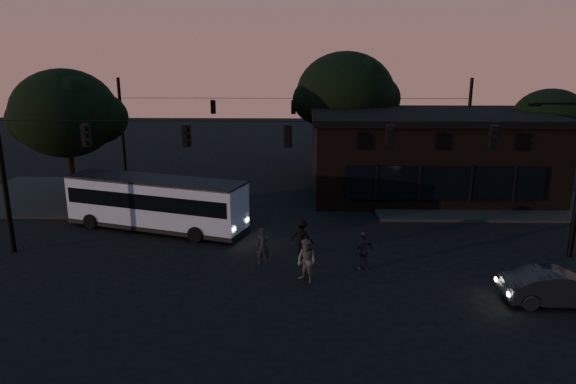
{
  "coord_description": "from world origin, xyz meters",
  "views": [
    {
      "loc": [
        0.57,
        -18.47,
        8.87
      ],
      "look_at": [
        0.0,
        4.0,
        3.0
      ],
      "focal_mm": 32.0,
      "sensor_mm": 36.0,
      "label": 1
    }
  ],
  "objects_px": {
    "bus": "(156,201)",
    "car": "(559,287)",
    "pedestrian_b": "(306,261)",
    "pedestrian_c": "(364,251)",
    "pedestrian_a": "(263,247)",
    "building": "(425,152)",
    "pedestrian_d": "(302,236)"
  },
  "relations": [
    {
      "from": "building",
      "to": "pedestrian_c",
      "type": "bearing_deg",
      "value": -112.66
    },
    {
      "from": "car",
      "to": "pedestrian_b",
      "type": "bearing_deg",
      "value": 81.09
    },
    {
      "from": "bus",
      "to": "building",
      "type": "bearing_deg",
      "value": 45.94
    },
    {
      "from": "building",
      "to": "pedestrian_a",
      "type": "height_order",
      "value": "building"
    },
    {
      "from": "pedestrian_b",
      "to": "pedestrian_c",
      "type": "distance_m",
      "value": 2.86
    },
    {
      "from": "bus",
      "to": "car",
      "type": "xyz_separation_m",
      "value": [
        17.24,
        -8.22,
        -0.9
      ]
    },
    {
      "from": "building",
      "to": "bus",
      "type": "xyz_separation_m",
      "value": [
        -16.09,
        -8.53,
        -1.15
      ]
    },
    {
      "from": "bus",
      "to": "pedestrian_d",
      "type": "distance_m",
      "value": 8.46
    },
    {
      "from": "pedestrian_a",
      "to": "pedestrian_c",
      "type": "relative_size",
      "value": 0.99
    },
    {
      "from": "building",
      "to": "pedestrian_b",
      "type": "relative_size",
      "value": 8.45
    },
    {
      "from": "bus",
      "to": "pedestrian_a",
      "type": "height_order",
      "value": "bus"
    },
    {
      "from": "pedestrian_c",
      "to": "pedestrian_b",
      "type": "bearing_deg",
      "value": -5.11
    },
    {
      "from": "pedestrian_a",
      "to": "pedestrian_c",
      "type": "bearing_deg",
      "value": -9.26
    },
    {
      "from": "pedestrian_d",
      "to": "car",
      "type": "bearing_deg",
      "value": 172.44
    },
    {
      "from": "bus",
      "to": "pedestrian_c",
      "type": "bearing_deg",
      "value": -8.16
    },
    {
      "from": "pedestrian_a",
      "to": "pedestrian_d",
      "type": "bearing_deg",
      "value": 33.87
    },
    {
      "from": "pedestrian_a",
      "to": "bus",
      "type": "bearing_deg",
      "value": 137.95
    },
    {
      "from": "car",
      "to": "bus",
      "type": "bearing_deg",
      "value": 65.92
    },
    {
      "from": "building",
      "to": "pedestrian_b",
      "type": "xyz_separation_m",
      "value": [
        -8.17,
        -15.05,
        -1.8
      ]
    },
    {
      "from": "car",
      "to": "pedestrian_a",
      "type": "height_order",
      "value": "pedestrian_a"
    },
    {
      "from": "bus",
      "to": "pedestrian_d",
      "type": "relative_size",
      "value": 5.97
    },
    {
      "from": "pedestrian_a",
      "to": "pedestrian_c",
      "type": "height_order",
      "value": "pedestrian_c"
    },
    {
      "from": "bus",
      "to": "car",
      "type": "bearing_deg",
      "value": -7.49
    },
    {
      "from": "car",
      "to": "pedestrian_b",
      "type": "xyz_separation_m",
      "value": [
        -9.32,
        1.7,
        0.25
      ]
    },
    {
      "from": "pedestrian_b",
      "to": "pedestrian_d",
      "type": "xyz_separation_m",
      "value": [
        -0.19,
        3.15,
        -0.06
      ]
    },
    {
      "from": "pedestrian_b",
      "to": "pedestrian_c",
      "type": "bearing_deg",
      "value": 73.06
    },
    {
      "from": "building",
      "to": "pedestrian_b",
      "type": "distance_m",
      "value": 17.22
    },
    {
      "from": "pedestrian_c",
      "to": "pedestrian_d",
      "type": "bearing_deg",
      "value": -67.77
    },
    {
      "from": "car",
      "to": "pedestrian_b",
      "type": "relative_size",
      "value": 2.21
    },
    {
      "from": "bus",
      "to": "pedestrian_a",
      "type": "distance_m",
      "value": 7.67
    },
    {
      "from": "pedestrian_c",
      "to": "pedestrian_d",
      "type": "distance_m",
      "value": 3.18
    },
    {
      "from": "pedestrian_c",
      "to": "pedestrian_d",
      "type": "relative_size",
      "value": 0.99
    }
  ]
}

